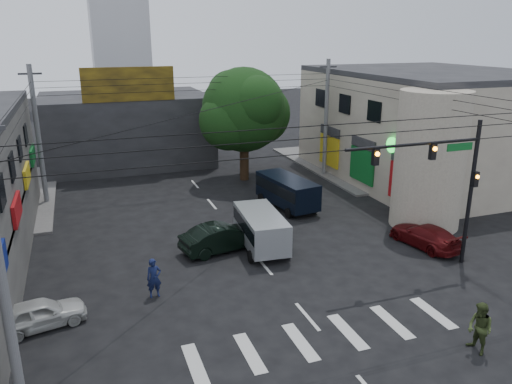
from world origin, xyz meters
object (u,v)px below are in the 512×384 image
white_compact (40,314)px  dark_sedan (222,237)px  traffic_gantry (445,173)px  navy_van (287,193)px  utility_pole_far_left (38,136)px  street_tree (244,110)px  traffic_officer (154,278)px  maroon_sedan (425,236)px  pedestrian_olive (480,329)px  silver_minivan (261,231)px  utility_pole_far_right (326,119)px

white_compact → dark_sedan: bearing=-74.2°
traffic_gantry → dark_sedan: traffic_gantry is taller
dark_sedan → white_compact: bearing=106.7°
white_compact → navy_van: navy_van is taller
utility_pole_far_left → white_compact: bearing=-88.7°
dark_sedan → white_compact: (-8.70, -4.64, -0.14)m
traffic_gantry → dark_sedan: 11.52m
street_tree → traffic_officer: bearing=-120.5°
maroon_sedan → pedestrian_olive: 9.55m
silver_minivan → utility_pole_far_right: bearing=-35.1°
street_tree → utility_pole_far_left: utility_pole_far_left is taller
dark_sedan → white_compact: 9.86m
traffic_gantry → utility_pole_far_left: utility_pole_far_left is taller
utility_pole_far_left → dark_sedan: size_ratio=1.98×
utility_pole_far_left → traffic_officer: size_ratio=5.21×
street_tree → dark_sedan: size_ratio=1.87×
dark_sedan → traffic_officer: bearing=120.7°
traffic_officer → utility_pole_far_left: bearing=103.8°
utility_pole_far_left → white_compact: (0.36, -16.15, -4.01)m
maroon_sedan → white_compact: bearing=-5.3°
utility_pole_far_right → pedestrian_olive: (-5.77, -23.21, -3.63)m
dark_sedan → navy_van: 7.88m
utility_pole_far_right → dark_sedan: (-11.93, -11.51, -3.87)m
traffic_gantry → white_compact: 18.47m
utility_pole_far_right → maroon_sedan: 15.29m
street_tree → utility_pole_far_right: size_ratio=0.95×
utility_pole_far_left → white_compact: 16.65m
dark_sedan → traffic_gantry: bearing=-132.0°
utility_pole_far_left → traffic_officer: utility_pole_far_left is taller
traffic_officer → pedestrian_olive: 13.03m
pedestrian_olive → street_tree: bearing=-180.0°
street_tree → utility_pole_far_right: 6.63m
traffic_officer → silver_minivan: bearing=23.8°
utility_pole_far_right → traffic_officer: bearing=-136.5°
utility_pole_far_left → pedestrian_olive: utility_pole_far_left is taller
utility_pole_far_left → traffic_officer: (4.94, -15.23, -3.72)m
dark_sedan → silver_minivan: size_ratio=0.98×
utility_pole_far_right → traffic_officer: size_ratio=5.21×
white_compact → pedestrian_olive: 16.46m
utility_pole_far_left → white_compact: size_ratio=2.49×
white_compact → traffic_officer: 4.68m
utility_pole_far_left → traffic_gantry: bearing=-42.9°
silver_minivan → maroon_sedan: bearing=-103.4°
navy_van → pedestrian_olive: size_ratio=2.73×
street_tree → pedestrian_olive: street_tree is taller
maroon_sedan → traffic_officer: (-14.58, -0.54, 0.27)m
street_tree → silver_minivan: bearing=-104.7°
white_compact → maroon_sedan: bearing=-97.9°
navy_van → utility_pole_far_left: bearing=58.5°
pedestrian_olive → utility_pole_far_right: bearing=164.3°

